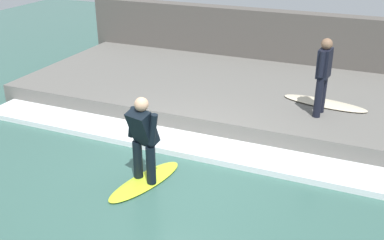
{
  "coord_description": "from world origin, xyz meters",
  "views": [
    {
      "loc": [
        -6.11,
        -2.91,
        4.09
      ],
      "look_at": [
        0.76,
        0.0,
        0.7
      ],
      "focal_mm": 42.0,
      "sensor_mm": 36.0,
      "label": 1
    }
  ],
  "objects": [
    {
      "name": "surfer_riding",
      "position": [
        -0.48,
        0.33,
        0.88
      ],
      "size": [
        0.5,
        0.62,
        1.48
      ],
      "color": "black",
      "rests_on": "surfboard_riding"
    },
    {
      "name": "concrete_ledge",
      "position": [
        3.6,
        0.0,
        0.22
      ],
      "size": [
        4.4,
        10.33,
        0.43
      ],
      "primitive_type": "cube",
      "color": "#66635E",
      "rests_on": "ground_plane"
    },
    {
      "name": "surfer_waiting_near",
      "position": [
        2.57,
        -2.01,
        1.31
      ],
      "size": [
        0.52,
        0.26,
        1.56
      ],
      "color": "black",
      "rests_on": "concrete_ledge"
    },
    {
      "name": "surfboard_waiting_near",
      "position": [
        3.15,
        -2.06,
        0.46
      ],
      "size": [
        0.76,
        1.84,
        0.06
      ],
      "color": "beige",
      "rests_on": "concrete_ledge"
    },
    {
      "name": "wave_foam_crest",
      "position": [
        0.97,
        0.0,
        0.06
      ],
      "size": [
        0.88,
        9.81,
        0.12
      ],
      "primitive_type": "cube",
      "color": "white",
      "rests_on": "ground_plane"
    },
    {
      "name": "back_wall",
      "position": [
        6.05,
        0.0,
        0.89
      ],
      "size": [
        0.5,
        10.84,
        1.77
      ],
      "primitive_type": "cube",
      "color": "#544F49",
      "rests_on": "ground_plane"
    },
    {
      "name": "surfboard_riding",
      "position": [
        -0.48,
        0.33,
        0.03
      ],
      "size": [
        1.67,
        0.88,
        0.06
      ],
      "color": "#BFE02D",
      "rests_on": "ground_plane"
    },
    {
      "name": "ground_plane",
      "position": [
        0.0,
        0.0,
        0.0
      ],
      "size": [
        28.0,
        28.0,
        0.0
      ],
      "primitive_type": "plane",
      "color": "#386056"
    }
  ]
}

